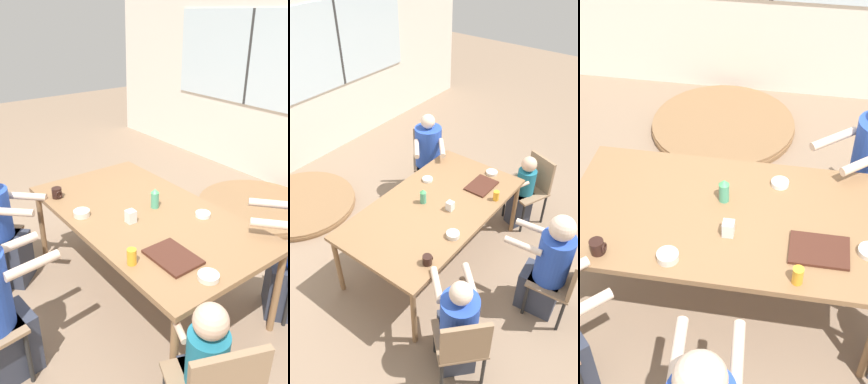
% 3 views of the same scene
% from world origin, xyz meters
% --- Properties ---
extents(ground_plane, '(16.00, 16.00, 0.00)m').
position_xyz_m(ground_plane, '(0.00, 0.00, 0.00)').
color(ground_plane, '#8C725B').
extents(dining_table, '(1.96, 1.08, 0.76)m').
position_xyz_m(dining_table, '(0.00, 0.00, 0.71)').
color(dining_table, olive).
rests_on(dining_table, ground_plane).
extents(chair_for_woman_green_shirt, '(0.57, 0.57, 0.87)m').
position_xyz_m(chair_for_woman_green_shirt, '(-0.96, -1.00, 0.52)').
color(chair_for_woman_green_shirt, '#937556').
rests_on(chair_for_woman_green_shirt, ground_plane).
extents(chair_for_man_blue_shirt, '(0.56, 0.56, 0.87)m').
position_xyz_m(chair_for_man_blue_shirt, '(1.06, 0.91, 0.52)').
color(chair_for_man_blue_shirt, '#937556').
rests_on(chair_for_man_blue_shirt, ground_plane).
extents(chair_for_man_teal_shirt, '(0.44, 0.44, 0.87)m').
position_xyz_m(chair_for_man_teal_shirt, '(0.13, -1.39, 0.52)').
color(chair_for_man_teal_shirt, '#937556').
rests_on(chair_for_man_teal_shirt, ground_plane).
extents(chair_for_toddler, '(0.52, 0.52, 0.87)m').
position_xyz_m(chair_for_toddler, '(1.29, -0.53, 0.52)').
color(chair_for_toddler, '#937556').
rests_on(chair_for_toddler, ground_plane).
extents(person_woman_green_shirt, '(0.60, 0.60, 1.05)m').
position_xyz_m(person_woman_green_shirt, '(-0.85, -0.88, 0.47)').
color(person_woman_green_shirt, '#333847').
rests_on(person_woman_green_shirt, ground_plane).
extents(person_man_blue_shirt, '(0.69, 0.66, 1.16)m').
position_xyz_m(person_man_blue_shirt, '(0.93, 0.80, 0.52)').
color(person_man_blue_shirt, '#333847').
rests_on(person_man_blue_shirt, ground_plane).
extents(person_man_teal_shirt, '(0.36, 0.59, 1.18)m').
position_xyz_m(person_man_teal_shirt, '(0.11, -1.22, 0.54)').
color(person_man_teal_shirt, '#333847').
rests_on(person_man_teal_shirt, ground_plane).
extents(person_toddler, '(0.44, 0.35, 0.94)m').
position_xyz_m(person_toddler, '(1.14, -0.47, 0.44)').
color(person_toddler, '#333847').
rests_on(person_toddler, ground_plane).
extents(food_tray_dark, '(0.34, 0.25, 0.02)m').
position_xyz_m(food_tray_dark, '(0.58, -0.21, 0.77)').
color(food_tray_dark, '#472319').
rests_on(food_tray_dark, dining_table).
extents(coffee_mug, '(0.09, 0.08, 0.09)m').
position_xyz_m(coffee_mug, '(-0.65, -0.42, 0.80)').
color(coffee_mug, black).
rests_on(coffee_mug, dining_table).
extents(sippy_cup, '(0.07, 0.07, 0.16)m').
position_xyz_m(sippy_cup, '(-0.02, 0.12, 0.84)').
color(sippy_cup, '#4CA57F').
rests_on(sippy_cup, dining_table).
extents(juice_glass, '(0.06, 0.06, 0.11)m').
position_xyz_m(juice_glass, '(0.47, -0.45, 0.81)').
color(juice_glass, gold).
rests_on(juice_glass, dining_table).
extents(milk_carton_small, '(0.07, 0.07, 0.10)m').
position_xyz_m(milk_carton_small, '(0.05, -0.16, 0.80)').
color(milk_carton_small, silver).
rests_on(milk_carton_small, dining_table).
extents(bowl_white_shallow, '(0.12, 0.12, 0.05)m').
position_xyz_m(bowl_white_shallow, '(-0.25, -0.41, 0.78)').
color(bowl_white_shallow, silver).
rests_on(bowl_white_shallow, dining_table).
extents(bowl_cereal, '(0.11, 0.11, 0.03)m').
position_xyz_m(bowl_cereal, '(0.31, 0.33, 0.77)').
color(bowl_cereal, white).
rests_on(bowl_cereal, dining_table).
extents(bowl_fruit, '(0.13, 0.13, 0.03)m').
position_xyz_m(bowl_fruit, '(0.86, -0.18, 0.77)').
color(bowl_fruit, silver).
rests_on(bowl_fruit, dining_table).
extents(folded_table_stack, '(1.39, 1.39, 0.09)m').
position_xyz_m(folded_table_stack, '(-0.33, 1.95, 0.04)').
color(folded_table_stack, olive).
rests_on(folded_table_stack, ground_plane).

